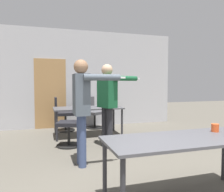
# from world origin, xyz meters

# --- Properties ---
(back_wall) EXTENTS (5.66, 0.12, 2.94)m
(back_wall) POSITION_xyz_m (-0.03, 5.23, 1.46)
(back_wall) COLOR #BCBCC1
(back_wall) RESTS_ON ground_plane
(conference_table_near) EXTENTS (1.81, 0.72, 0.72)m
(conference_table_near) POSITION_xyz_m (0.23, 0.55, 0.65)
(conference_table_near) COLOR #4C4C51
(conference_table_near) RESTS_ON ground_plane
(conference_table_far) EXTENTS (1.70, 0.81, 0.72)m
(conference_table_far) POSITION_xyz_m (-0.22, 3.92, 0.65)
(conference_table_far) COLOR #4C4C51
(conference_table_far) RESTS_ON ground_plane
(person_right_polo) EXTENTS (0.77, 0.61, 1.70)m
(person_right_polo) POSITION_xyz_m (-0.69, 1.96, 1.03)
(person_right_polo) COLOR #3D4C75
(person_right_polo) RESTS_ON ground_plane
(person_near_casual) EXTENTS (0.89, 0.58, 1.72)m
(person_near_casual) POSITION_xyz_m (-0.02, 2.80, 1.04)
(person_near_casual) COLOR #28282D
(person_near_casual) RESTS_ON ground_plane
(office_chair_side_rolled) EXTENTS (0.56, 0.52, 0.94)m
(office_chair_side_rolled) POSITION_xyz_m (-0.79, 4.68, 0.44)
(office_chair_side_rolled) COLOR black
(office_chair_side_rolled) RESTS_ON ground_plane
(office_chair_far_right) EXTENTS (0.66, 0.68, 0.92)m
(office_chair_far_right) POSITION_xyz_m (0.11, 4.86, 0.43)
(office_chair_far_right) COLOR black
(office_chair_far_right) RESTS_ON ground_plane
(office_chair_near_pushed) EXTENTS (0.63, 0.59, 0.94)m
(office_chair_near_pushed) POSITION_xyz_m (-0.71, 3.09, 0.45)
(office_chair_near_pushed) COLOR black
(office_chair_near_pushed) RESTS_ON ground_plane
(drink_cup) EXTENTS (0.09, 0.09, 0.10)m
(drink_cup) POSITION_xyz_m (0.77, 0.69, 0.77)
(drink_cup) COLOR #E05123
(drink_cup) RESTS_ON conference_table_near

